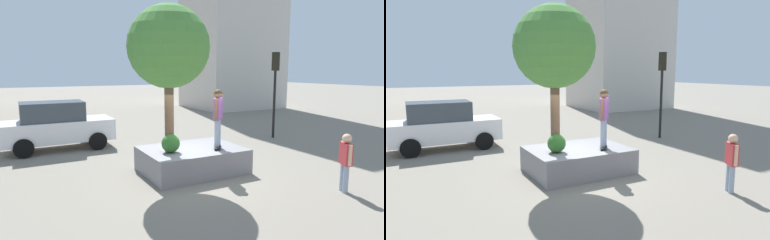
% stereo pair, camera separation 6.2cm
% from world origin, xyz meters
% --- Properties ---
extents(ground_plane, '(120.00, 120.00, 0.00)m').
position_xyz_m(ground_plane, '(0.00, 0.00, 0.00)').
color(ground_plane, gray).
extents(planter_ledge, '(3.10, 2.26, 0.77)m').
position_xyz_m(planter_ledge, '(0.07, 0.26, 0.39)').
color(planter_ledge, gray).
rests_on(planter_ledge, ground).
extents(plaza_tree, '(2.43, 2.43, 4.34)m').
position_xyz_m(plaza_tree, '(-0.73, 0.22, 3.88)').
color(plaza_tree, brown).
rests_on(plaza_tree, planter_ledge).
extents(boxwood_shrub, '(0.56, 0.56, 0.56)m').
position_xyz_m(boxwood_shrub, '(-0.77, 0.06, 1.05)').
color(boxwood_shrub, '#2D6628').
rests_on(boxwood_shrub, planter_ledge).
extents(skateboard, '(0.61, 0.79, 0.07)m').
position_xyz_m(skateboard, '(0.77, -0.13, 0.83)').
color(skateboard, black).
rests_on(skateboard, planter_ledge).
extents(skateboarder, '(0.48, 0.48, 1.79)m').
position_xyz_m(skateboarder, '(0.77, -0.13, 1.88)').
color(skateboarder, '#8C9EB7').
rests_on(skateboarder, skateboard).
extents(police_car, '(4.23, 2.00, 1.96)m').
position_xyz_m(police_car, '(-3.34, 5.54, 1.00)').
color(police_car, white).
rests_on(police_car, ground).
extents(traffic_light_corner, '(0.34, 0.28, 4.05)m').
position_xyz_m(traffic_light_corner, '(6.07, 3.10, 2.79)').
color(traffic_light_corner, black).
rests_on(traffic_light_corner, ground).
extents(pedestrian_crossing, '(0.35, 0.49, 1.58)m').
position_xyz_m(pedestrian_crossing, '(2.80, -3.23, 0.91)').
color(pedestrian_crossing, '#8C9EB7').
rests_on(pedestrian_crossing, ground).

